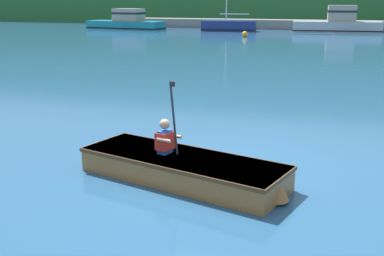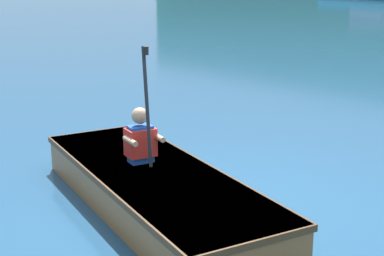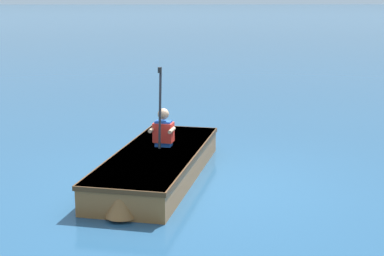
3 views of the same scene
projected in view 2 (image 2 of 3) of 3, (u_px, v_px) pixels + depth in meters
ground_plane at (221, 205)px, 5.97m from camera, size 300.00×300.00×0.00m
rowboat_foreground at (158, 190)px, 5.77m from camera, size 3.64×2.00×0.40m
person_paddler at (141, 138)px, 5.98m from camera, size 0.40×0.41×1.21m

